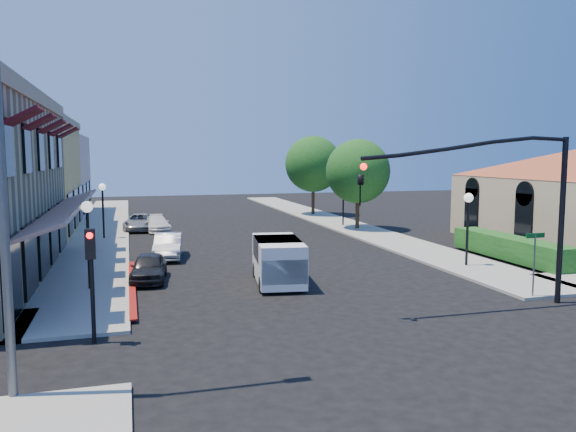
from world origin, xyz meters
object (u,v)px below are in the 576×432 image
object	(u,v)px
lamppost_left_near	(88,223)
parked_car_a	(149,267)
street_tree_b	(313,164)
cobra_streetlight	(18,160)
street_tree_a	(358,171)
street_name_sign	(534,254)
signal_mast_arm	(512,192)
lamppost_right_far	(343,190)
white_van	(278,258)
parked_car_b	(168,246)
parked_car_d	(140,222)
lamppost_left_far	(103,197)
lamppost_right_near	(468,211)
parked_car_c	(157,224)
secondary_signal	(91,264)

from	to	relation	value
lamppost_left_near	parked_car_a	distance (m)	3.36
street_tree_b	cobra_streetlight	bearing A→B (deg)	-117.83
street_tree_a	street_tree_b	xyz separation A→B (m)	(0.00, 10.00, 0.35)
street_tree_b	street_name_sign	size ratio (longest dim) A/B	2.81
cobra_streetlight	signal_mast_arm	bearing A→B (deg)	13.11
lamppost_right_far	white_van	distance (m)	19.34
lamppost_right_far	parked_car_b	bearing A→B (deg)	-144.72
parked_car_d	parked_car_b	bearing A→B (deg)	-76.43
white_van	lamppost_left_far	bearing A→B (deg)	116.91
lamppost_left_far	lamppost_right_far	bearing A→B (deg)	6.71
lamppost_left_near	parked_car_a	world-z (taller)	lamppost_left_near
lamppost_right_far	parked_car_d	xyz separation A→B (m)	(-14.70, 2.00, -2.14)
street_tree_a	lamppost_right_near	distance (m)	14.08
street_tree_b	lamppost_right_far	distance (m)	8.21
lamppost_right_far	parked_car_c	world-z (taller)	lamppost_right_far
street_name_sign	parked_car_d	bearing A→B (deg)	119.93
lamppost_left_far	white_van	world-z (taller)	lamppost_left_far
parked_car_a	parked_car_b	bearing A→B (deg)	84.08
street_tree_a	lamppost_left_far	world-z (taller)	street_tree_a
cobra_streetlight	lamppost_right_near	distance (m)	20.44
lamppost_left_far	white_van	bearing A→B (deg)	-63.09
secondary_signal	signal_mast_arm	bearing A→B (deg)	0.37
signal_mast_arm	lamppost_right_far	size ratio (longest dim) A/B	2.24
street_tree_a	street_name_sign	size ratio (longest dim) A/B	2.59
lamppost_left_near	white_van	size ratio (longest dim) A/B	0.81
street_tree_a	parked_car_a	bearing A→B (deg)	-139.54
street_tree_b	secondary_signal	size ratio (longest dim) A/B	2.11
secondary_signal	street_tree_b	bearing A→B (deg)	61.23
street_tree_b	lamppost_right_near	distance (m)	24.07
lamppost_right_near	lamppost_left_far	bearing A→B (deg)	140.53
parked_car_a	parked_car_d	distance (m)	16.79
lamppost_right_near	parked_car_c	bearing A→B (deg)	128.60
secondary_signal	lamppost_left_far	distance (m)	20.60
street_name_sign	parked_car_b	xyz separation A→B (m)	(-12.52, 12.24, -1.06)
parked_car_c	parked_car_d	size ratio (longest dim) A/B	0.88
street_name_sign	lamppost_right_near	xyz separation A→B (m)	(1.00, 5.80, 1.04)
cobra_streetlight	secondary_signal	bearing A→B (deg)	71.37
lamppost_left_near	parked_car_c	bearing A→B (deg)	78.59
white_van	parked_car_b	size ratio (longest dim) A/B	1.13
lamppost_left_near	street_tree_a	bearing A→B (deg)	38.98
secondary_signal	lamppost_left_near	distance (m)	6.63
street_name_sign	lamppost_right_near	size ratio (longest dim) A/B	0.70
street_tree_b	street_name_sign	xyz separation A→B (m)	(-1.30, -29.80, -2.85)
secondary_signal	parked_car_b	distance (m)	13.47
street_tree_a	secondary_signal	world-z (taller)	street_tree_a
street_tree_a	lamppost_right_far	xyz separation A→B (m)	(-0.30, 2.00, -1.46)
lamppost_left_near	parked_car_c	world-z (taller)	lamppost_left_near
secondary_signal	street_name_sign	size ratio (longest dim) A/B	1.33
street_tree_a	street_name_sign	xyz separation A→B (m)	(-1.30, -19.80, -2.50)
street_tree_b	lamppost_right_far	world-z (taller)	street_tree_b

